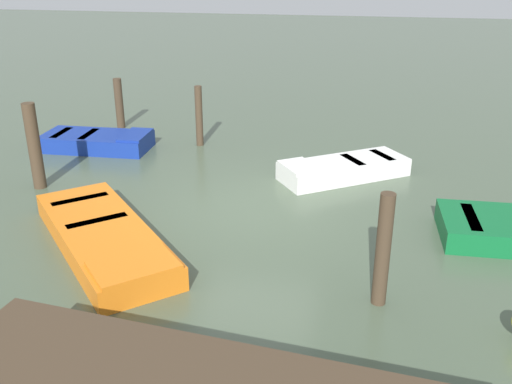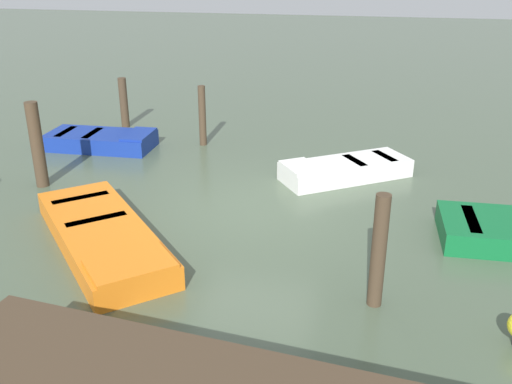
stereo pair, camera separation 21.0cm
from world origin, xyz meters
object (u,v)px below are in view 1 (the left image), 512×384
Objects in this scene: rowboat_blue at (98,141)px; mooring_piling_near_left at (34,146)px; rowboat_white at (343,168)px; mooring_piling_mid_left at (383,250)px; rowboat_orange at (104,237)px; mooring_piling_near_right at (199,116)px; mooring_piling_far_right at (119,103)px.

mooring_piling_near_left is at bearing -93.03° from rowboat_blue.
rowboat_blue is 0.93× the size of rowboat_white.
rowboat_white is 5.09m from mooring_piling_mid_left.
rowboat_blue and rowboat_orange have the same top height.
mooring_piling_near_right is at bearing 16.31° from rowboat_blue.
rowboat_blue is 0.72× the size of rowboat_orange.
mooring_piling_near_right reaches higher than rowboat_blue.
mooring_piling_near_right is (3.86, -1.66, 0.57)m from rowboat_white.
rowboat_blue is at bearing 18.53° from mooring_piling_near_right.
mooring_piling_mid_left is (-7.43, 7.80, 0.14)m from mooring_piling_far_right.
rowboat_blue is 2.71m from mooring_piling_near_right.
mooring_piling_near_left is 1.18× the size of mooring_piling_near_right.
mooring_piling_mid_left is (-4.62, 0.75, 0.64)m from rowboat_orange.
rowboat_white is 7.21m from mooring_piling_far_right.
mooring_piling_far_right reaches higher than rowboat_white.
rowboat_blue is at bearing 164.55° from rowboat_orange.
mooring_piling_mid_left reaches higher than mooring_piling_far_right.
mooring_piling_near_right is 0.92× the size of mooring_piling_mid_left.
mooring_piling_mid_left is (-7.18, 5.80, 0.64)m from rowboat_blue.
mooring_piling_near_left reaches higher than mooring_piling_near_right.
mooring_piling_mid_left reaches higher than rowboat_white.
mooring_piling_far_right is at bearing -87.55° from mooring_piling_near_left.
rowboat_orange is at bearing -9.19° from mooring_piling_mid_left.
rowboat_white is at bearing -163.50° from mooring_piling_near_left.
rowboat_orange is at bearing -65.29° from rowboat_blue.
mooring_piling_near_left is at bearing 54.41° from mooring_piling_near_right.
rowboat_orange is 7.61m from mooring_piling_far_right.
mooring_piling_far_right is 10.77m from mooring_piling_mid_left.
mooring_piling_near_left is 1.30× the size of mooring_piling_far_right.
rowboat_orange is 5.92m from mooring_piling_near_right.
rowboat_blue is 1.94× the size of mooring_piling_far_right.
rowboat_orange is 2.26× the size of mooring_piling_mid_left.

